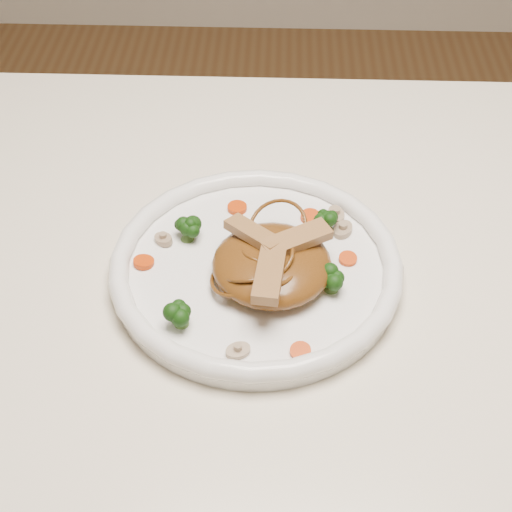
{
  "coord_description": "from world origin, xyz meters",
  "views": [
    {
      "loc": [
        -0.06,
        -0.52,
        1.3
      ],
      "look_at": [
        -0.08,
        0.02,
        0.78
      ],
      "focal_mm": 53.84,
      "sensor_mm": 36.0,
      "label": 1
    }
  ],
  "objects": [
    {
      "name": "table",
      "position": [
        0.0,
        0.0,
        0.65
      ],
      "size": [
        1.2,
        0.8,
        0.75
      ],
      "color": "beige",
      "rests_on": "ground"
    },
    {
      "name": "plate",
      "position": [
        -0.08,
        0.02,
        0.76
      ],
      "size": [
        0.37,
        0.37,
        0.02
      ],
      "primitive_type": "cylinder",
      "rotation": [
        0.0,
        0.0,
        -0.35
      ],
      "color": "white",
      "rests_on": "table"
    },
    {
      "name": "noodle_mound",
      "position": [
        -0.07,
        0.0,
        0.78
      ],
      "size": [
        0.15,
        0.15,
        0.04
      ],
      "primitive_type": "ellipsoid",
      "rotation": [
        0.0,
        0.0,
        0.3
      ],
      "color": "brown",
      "rests_on": "plate"
    },
    {
      "name": "chicken_a",
      "position": [
        -0.04,
        0.01,
        0.8
      ],
      "size": [
        0.07,
        0.06,
        0.01
      ],
      "primitive_type": "cube",
      "rotation": [
        0.0,
        0.0,
        0.55
      ],
      "color": "#A1804C",
      "rests_on": "noodle_mound"
    },
    {
      "name": "chicken_b",
      "position": [
        -0.08,
        0.02,
        0.8
      ],
      "size": [
        0.06,
        0.06,
        0.01
      ],
      "primitive_type": "cube",
      "rotation": [
        0.0,
        0.0,
        2.41
      ],
      "color": "#A1804C",
      "rests_on": "noodle_mound"
    },
    {
      "name": "chicken_c",
      "position": [
        -0.07,
        -0.03,
        0.8
      ],
      "size": [
        0.03,
        0.08,
        0.01
      ],
      "primitive_type": "cube",
      "rotation": [
        0.0,
        0.0,
        4.61
      ],
      "color": "#A1804C",
      "rests_on": "noodle_mound"
    },
    {
      "name": "broccoli_0",
      "position": [
        -0.01,
        0.07,
        0.78
      ],
      "size": [
        0.03,
        0.03,
        0.03
      ],
      "primitive_type": null,
      "rotation": [
        0.0,
        0.0,
        -0.43
      ],
      "color": "#143C0C",
      "rests_on": "plate"
    },
    {
      "name": "broccoli_1",
      "position": [
        -0.15,
        0.05,
        0.78
      ],
      "size": [
        0.03,
        0.03,
        0.03
      ],
      "primitive_type": null,
      "rotation": [
        0.0,
        0.0,
        0.27
      ],
      "color": "#143C0C",
      "rests_on": "plate"
    },
    {
      "name": "broccoli_2",
      "position": [
        -0.15,
        -0.06,
        0.78
      ],
      "size": [
        0.03,
        0.03,
        0.03
      ],
      "primitive_type": null,
      "rotation": [
        0.0,
        0.0,
        0.14
      ],
      "color": "#143C0C",
      "rests_on": "plate"
    },
    {
      "name": "broccoli_3",
      "position": [
        -0.01,
        -0.01,
        0.78
      ],
      "size": [
        0.03,
        0.03,
        0.03
      ],
      "primitive_type": null,
      "rotation": [
        0.0,
        0.0,
        -0.01
      ],
      "color": "#143C0C",
      "rests_on": "plate"
    },
    {
      "name": "carrot_0",
      "position": [
        -0.03,
        0.09,
        0.77
      ],
      "size": [
        0.03,
        0.03,
        0.0
      ],
      "primitive_type": "cylinder",
      "rotation": [
        0.0,
        0.0,
        -0.24
      ],
      "color": "#D93E07",
      "rests_on": "plate"
    },
    {
      "name": "carrot_1",
      "position": [
        -0.19,
        0.02,
        0.77
      ],
      "size": [
        0.02,
        0.02,
        0.0
      ],
      "primitive_type": "cylinder",
      "rotation": [
        0.0,
        0.0,
        0.01
      ],
      "color": "#D93E07",
      "rests_on": "plate"
    },
    {
      "name": "carrot_2",
      "position": [
        0.01,
        0.03,
        0.77
      ],
      "size": [
        0.02,
        0.02,
        0.0
      ],
      "primitive_type": "cylinder",
      "rotation": [
        0.0,
        0.0,
        0.08
      ],
      "color": "#D93E07",
      "rests_on": "plate"
    },
    {
      "name": "carrot_3",
      "position": [
        -0.11,
        0.1,
        0.77
      ],
      "size": [
        0.02,
        0.02,
        0.0
      ],
      "primitive_type": "cylinder",
      "rotation": [
        0.0,
        0.0,
        -0.02
      ],
      "color": "#D93E07",
      "rests_on": "plate"
    },
    {
      "name": "carrot_4",
      "position": [
        -0.04,
        -0.09,
        0.77
      ],
      "size": [
        0.02,
        0.02,
        0.0
      ],
      "primitive_type": "cylinder",
      "rotation": [
        0.0,
        0.0,
        0.08
      ],
      "color": "#D93E07",
      "rests_on": "plate"
    },
    {
      "name": "mushroom_0",
      "position": [
        -0.09,
        -0.09,
        0.77
      ],
      "size": [
        0.03,
        0.03,
        0.01
      ],
      "primitive_type": "cylinder",
      "rotation": [
        0.0,
        0.0,
        0.42
      ],
      "color": "tan",
      "rests_on": "plate"
    },
    {
      "name": "mushroom_1",
      "position": [
        0.01,
        0.07,
        0.77
      ],
      "size": [
        0.03,
        0.03,
        0.01
      ],
      "primitive_type": "cylinder",
      "rotation": [
        0.0,
        0.0,
        1.17
      ],
      "color": "tan",
      "rests_on": "plate"
    },
    {
      "name": "mushroom_2",
      "position": [
        -0.18,
        0.05,
        0.77
      ],
      "size": [
        0.03,
        0.03,
        0.01
      ],
      "primitive_type": "cylinder",
      "rotation": [
        0.0,
        0.0,
        -0.82
      ],
      "color": "tan",
      "rests_on": "plate"
    },
    {
      "name": "mushroom_3",
      "position": [
        0.0,
        0.09,
        0.77
      ],
      "size": [
        0.03,
        0.03,
        0.01
      ],
      "primitive_type": "cylinder",
      "rotation": [
        0.0,
        0.0,
        1.81
      ],
      "color": "tan",
      "rests_on": "plate"
    }
  ]
}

